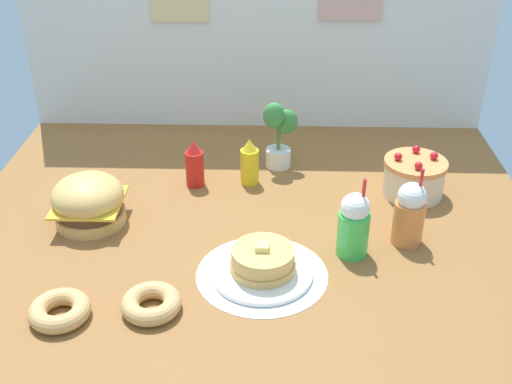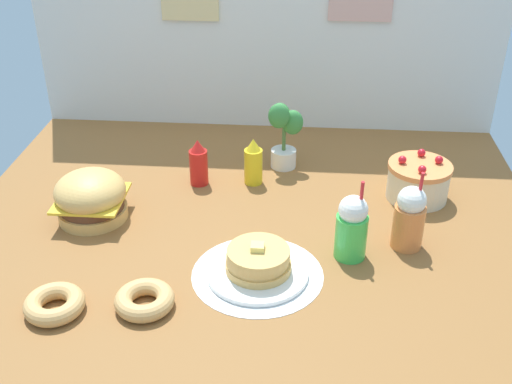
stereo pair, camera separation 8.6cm
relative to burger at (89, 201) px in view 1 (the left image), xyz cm
name	(u,v)px [view 1 (the left image)]	position (x,y,z in cm)	size (l,w,h in cm)	color
ground_plane	(248,252)	(53.86, -14.68, -9.17)	(196.82, 194.77, 2.00)	brown
back_wall	(257,14)	(53.97, 82.15, 41.19)	(196.82, 4.20, 98.20)	silver
doily_mat	(262,274)	(58.49, -27.41, -7.97)	(39.59, 39.59, 0.40)	white
burger	(89,201)	(0.00, 0.00, 0.00)	(23.86, 23.86, 17.21)	#DBA859
pancake_stack	(262,263)	(58.60, -27.24, -4.07)	(30.59, 30.59, 10.71)	white
layer_cake	(414,177)	(112.18, 22.21, -1.24)	(22.46, 22.46, 16.38)	beige
ketchup_bottle	(195,165)	(32.44, 26.47, 0.16)	(6.84, 6.84, 18.00)	red
mustard_bottle	(250,163)	(52.61, 28.80, 0.16)	(6.84, 6.84, 18.00)	yellow
cream_soda_cup	(354,225)	(86.36, -15.41, 2.39)	(9.90, 9.90, 27.01)	green
orange_float_cup	(409,214)	(104.59, -8.50, 2.39)	(9.90, 9.90, 27.01)	orange
donut_pink_glaze	(60,310)	(4.01, -48.04, -5.50)	(16.74, 16.74, 5.04)	tan
donut_chocolate	(151,303)	(28.34, -44.39, -5.50)	(16.74, 16.74, 5.04)	tan
potted_plant	(278,132)	(63.17, 42.60, 6.49)	(13.25, 10.37, 27.44)	white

